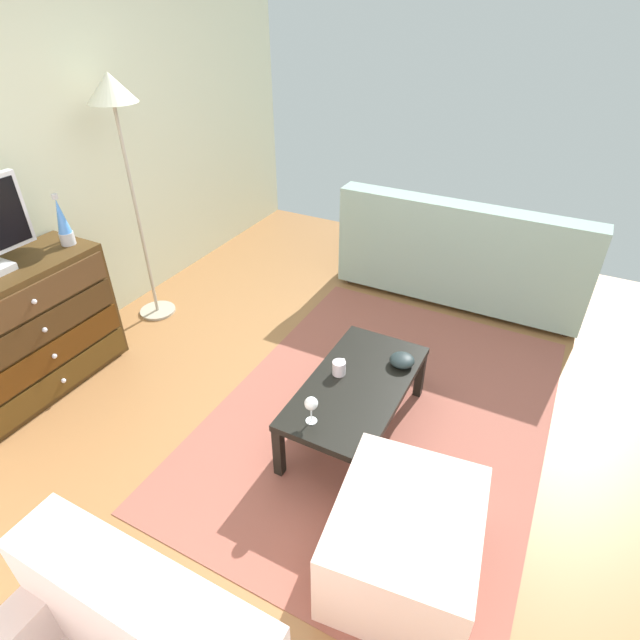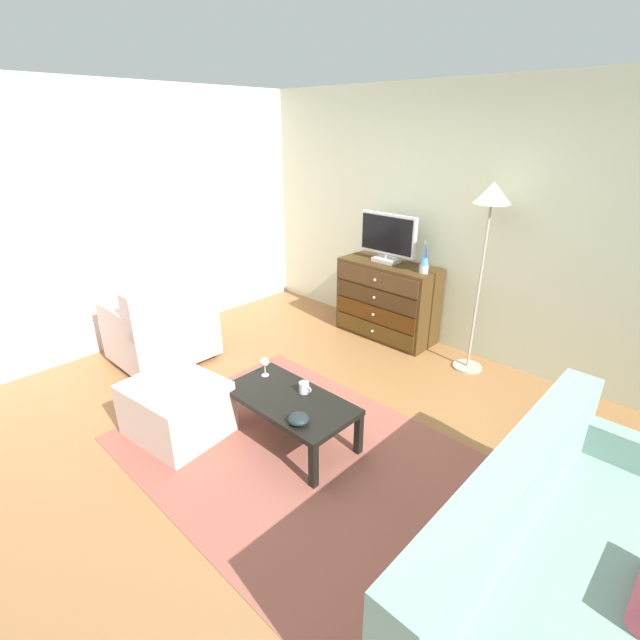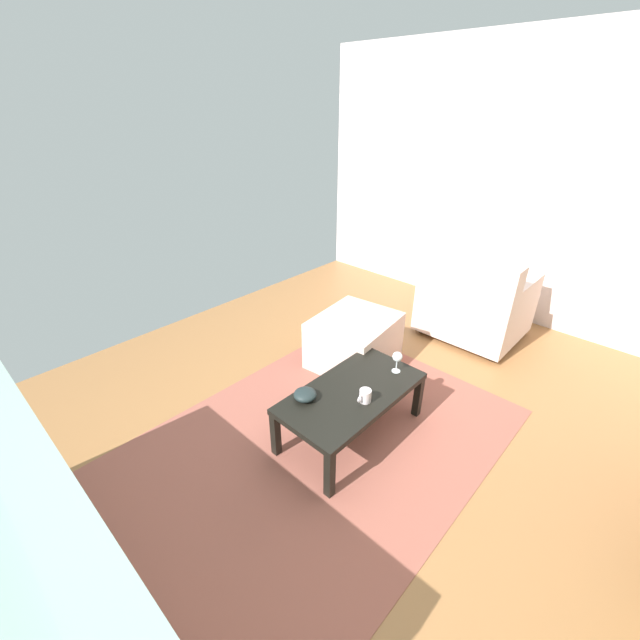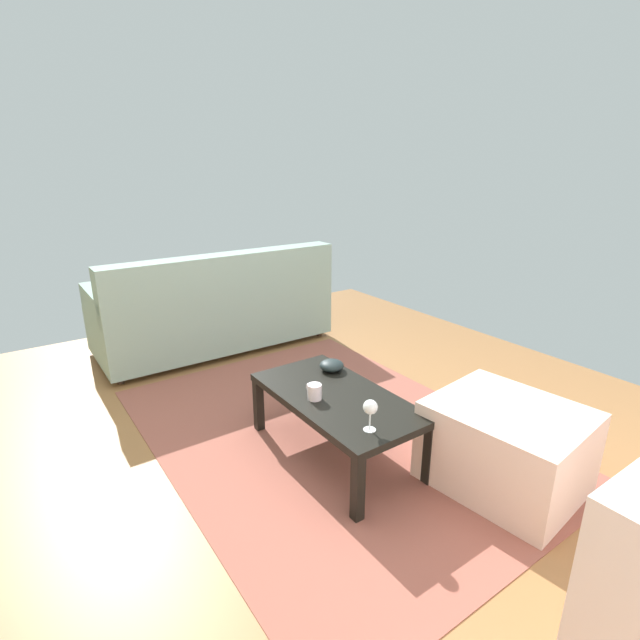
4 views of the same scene
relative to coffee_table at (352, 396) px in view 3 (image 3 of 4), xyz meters
name	(u,v)px [view 3 (image 3 of 4)]	position (x,y,z in m)	size (l,w,h in m)	color
ground_plane	(362,443)	(0.00, 0.11, -0.35)	(5.67, 4.93, 0.05)	#926239
wall_plain_left	(540,189)	(-2.59, 0.11, 0.99)	(0.12, 4.93, 2.62)	silver
area_rug	(321,440)	(0.20, -0.09, -0.32)	(2.60, 1.90, 0.01)	#904F42
coffee_table	(352,396)	(0.00, 0.00, 0.00)	(1.01, 0.53, 0.37)	black
wine_glass	(397,357)	(-0.38, 0.09, 0.16)	(0.07, 0.07, 0.16)	silver
mug	(365,396)	(0.03, 0.13, 0.09)	(0.11, 0.08, 0.08)	silver
bowl_decorative	(305,395)	(0.27, -0.17, 0.08)	(0.15, 0.15, 0.07)	black
couch_large	(3,617)	(1.92, -0.12, 0.01)	(0.85, 1.97, 0.88)	#332319
armchair	(473,302)	(-1.83, -0.01, 0.04)	(0.80, 0.88, 0.88)	#332319
ottoman	(354,340)	(-0.70, -0.54, -0.11)	(0.70, 0.60, 0.43)	beige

